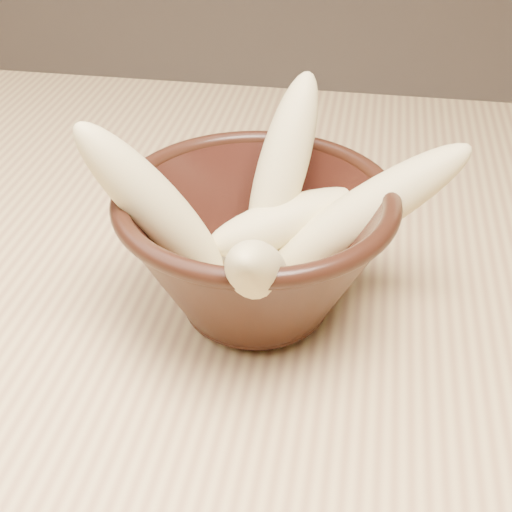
{
  "coord_description": "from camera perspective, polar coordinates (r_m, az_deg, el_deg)",
  "views": [
    {
      "loc": [
        -0.0,
        -0.52,
        1.12
      ],
      "look_at": [
        -0.08,
        -0.08,
        0.81
      ],
      "focal_mm": 50.0,
      "sensor_mm": 36.0,
      "label": 1
    }
  ],
  "objects": [
    {
      "name": "banana_right",
      "position": [
        0.54,
        8.95,
        3.65
      ],
      "size": [
        0.17,
        0.08,
        0.13
      ],
      "primitive_type": "ellipsoid",
      "rotation": [
        0.97,
        0.0,
        1.85
      ],
      "color": "#E0C784",
      "rests_on": "bowl"
    },
    {
      "name": "banana_across",
      "position": [
        0.55,
        2.47,
        2.77
      ],
      "size": [
        0.14,
        0.1,
        0.06
      ],
      "primitive_type": "ellipsoid",
      "rotation": [
        1.42,
        0.0,
        2.09
      ],
      "color": "#E0C784",
      "rests_on": "bowl"
    },
    {
      "name": "banana_upright",
      "position": [
        0.55,
        2.11,
        7.05
      ],
      "size": [
        0.08,
        0.12,
        0.15
      ],
      "primitive_type": "ellipsoid",
      "rotation": [
        0.53,
        0.0,
        2.76
      ],
      "color": "#E0C784",
      "rests_on": "bowl"
    },
    {
      "name": "banana_front",
      "position": [
        0.47,
        0.13,
        -1.32
      ],
      "size": [
        0.04,
        0.14,
        0.13
      ],
      "primitive_type": "ellipsoid",
      "rotation": [
        0.85,
        0.0,
        0.03
      ],
      "color": "#E0C784",
      "rests_on": "bowl"
    },
    {
      "name": "milk_puddle",
      "position": [
        0.55,
        0.0,
        -1.55
      ],
      "size": [
        0.12,
        0.12,
        0.02
      ],
      "primitive_type": "cylinder",
      "color": "beige",
      "rests_on": "bowl"
    },
    {
      "name": "bowl",
      "position": [
        0.54,
        0.0,
        0.85
      ],
      "size": [
        0.21,
        0.21,
        0.11
      ],
      "rotation": [
        0.0,
        0.0,
        0.17
      ],
      "color": "black",
      "rests_on": "table"
    },
    {
      "name": "table",
      "position": [
        0.68,
        7.4,
        -6.24
      ],
      "size": [
        1.2,
        0.8,
        0.75
      ],
      "color": "tan",
      "rests_on": "ground"
    },
    {
      "name": "banana_left",
      "position": [
        0.51,
        -8.16,
        4.06
      ],
      "size": [
        0.13,
        0.08,
        0.15
      ],
      "primitive_type": "ellipsoid",
      "rotation": [
        0.6,
        0.0,
        -1.24
      ],
      "color": "#E0C784",
      "rests_on": "bowl"
    }
  ]
}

